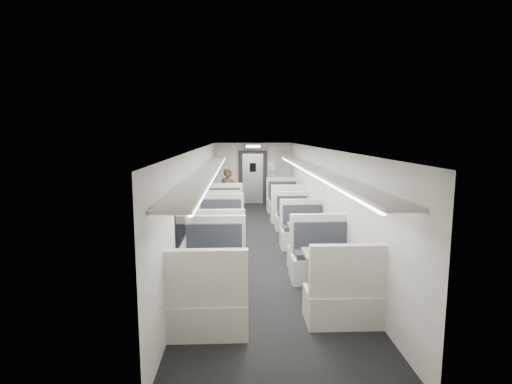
{
  "coord_description": "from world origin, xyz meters",
  "views": [
    {
      "loc": [
        -0.53,
        -9.64,
        2.74
      ],
      "look_at": [
        -0.07,
        1.17,
        1.16
      ],
      "focal_mm": 28.0,
      "sensor_mm": 36.0,
      "label": 1
    }
  ],
  "objects": [
    {
      "name": "wall_notice",
      "position": [
        0.75,
        5.92,
        1.5
      ],
      "size": [
        0.32,
        0.02,
        0.4
      ],
      "primitive_type": "cube",
      "color": "white",
      "rests_on": "room"
    },
    {
      "name": "booth_right_a",
      "position": [
        1.0,
        3.46,
        0.4
      ],
      "size": [
        1.1,
        2.24,
        1.2
      ],
      "color": "white",
      "rests_on": "room"
    },
    {
      "name": "luggage_rack_left",
      "position": [
        -1.24,
        -0.3,
        1.92
      ],
      "size": [
        0.46,
        10.4,
        0.09
      ],
      "color": "white",
      "rests_on": "room"
    },
    {
      "name": "booth_right_d",
      "position": [
        1.0,
        -3.31,
        0.41
      ],
      "size": [
        1.13,
        2.3,
        1.23
      ],
      "color": "white",
      "rests_on": "room"
    },
    {
      "name": "booth_left_c",
      "position": [
        -1.0,
        -0.77,
        0.42
      ],
      "size": [
        1.16,
        2.36,
        1.26
      ],
      "color": "white",
      "rests_on": "room"
    },
    {
      "name": "window_c",
      "position": [
        -1.49,
        -1.0,
        1.35
      ],
      "size": [
        0.02,
        1.18,
        0.84
      ],
      "primitive_type": "cube",
      "color": "black",
      "rests_on": "room"
    },
    {
      "name": "booth_right_c",
      "position": [
        1.0,
        -1.07,
        0.39
      ],
      "size": [
        1.07,
        2.17,
        1.16
      ],
      "color": "white",
      "rests_on": "room"
    },
    {
      "name": "luggage_rack_right",
      "position": [
        1.24,
        -0.3,
        1.92
      ],
      "size": [
        0.46,
        10.4,
        0.09
      ],
      "color": "white",
      "rests_on": "room"
    },
    {
      "name": "window_b",
      "position": [
        -1.49,
        1.2,
        1.35
      ],
      "size": [
        0.02,
        1.18,
        0.84
      ],
      "primitive_type": "cube",
      "color": "black",
      "rests_on": "room"
    },
    {
      "name": "window_a",
      "position": [
        -1.49,
        3.4,
        1.35
      ],
      "size": [
        0.02,
        1.18,
        0.84
      ],
      "primitive_type": "cube",
      "color": "black",
      "rests_on": "room"
    },
    {
      "name": "passenger",
      "position": [
        -0.9,
        2.94,
        0.84
      ],
      "size": [
        0.72,
        0.61,
        1.69
      ],
      "primitive_type": "imported",
      "rotation": [
        0.0,
        0.0,
        -0.41
      ],
      "color": "black",
      "rests_on": "room"
    },
    {
      "name": "room",
      "position": [
        0.0,
        0.0,
        1.2
      ],
      "size": [
        3.24,
        12.24,
        2.64
      ],
      "color": "black",
      "rests_on": "ground"
    },
    {
      "name": "booth_left_a",
      "position": [
        -1.0,
        3.12,
        0.36
      ],
      "size": [
        0.98,
        1.99,
        1.07
      ],
      "color": "white",
      "rests_on": "room"
    },
    {
      "name": "vestibule_door",
      "position": [
        0.0,
        5.93,
        1.04
      ],
      "size": [
        1.1,
        0.13,
        2.1
      ],
      "color": "black",
      "rests_on": "room"
    },
    {
      "name": "booth_right_b",
      "position": [
        1.0,
        0.9,
        0.36
      ],
      "size": [
        0.99,
        2.01,
        1.08
      ],
      "color": "white",
      "rests_on": "room"
    },
    {
      "name": "booth_left_b",
      "position": [
        -1.0,
        1.53,
        0.41
      ],
      "size": [
        1.14,
        2.31,
        1.23
      ],
      "color": "white",
      "rests_on": "room"
    },
    {
      "name": "window_d",
      "position": [
        -1.49,
        -3.2,
        1.35
      ],
      "size": [
        0.02,
        1.18,
        0.84
      ],
      "primitive_type": "cube",
      "color": "black",
      "rests_on": "room"
    },
    {
      "name": "exit_sign",
      "position": [
        0.0,
        5.44,
        2.28
      ],
      "size": [
        0.62,
        0.12,
        0.16
      ],
      "color": "black",
      "rests_on": "room"
    },
    {
      "name": "booth_left_d",
      "position": [
        -1.0,
        -3.53,
        0.42
      ],
      "size": [
        1.16,
        2.35,
        1.26
      ],
      "color": "white",
      "rests_on": "room"
    }
  ]
}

